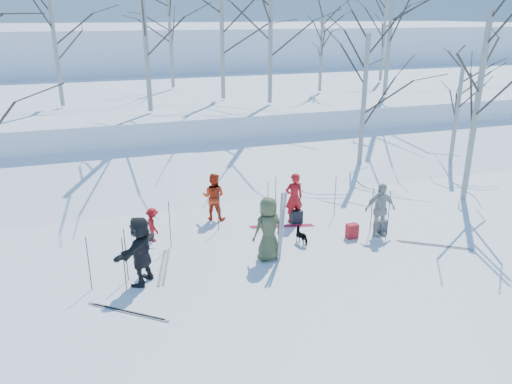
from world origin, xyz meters
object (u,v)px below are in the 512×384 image
object	(u,v)px
skier_red_north	(294,198)
backpack_red	(352,231)
skier_cream_east	(380,210)
skier_grey_west	(141,250)
dog	(302,236)
backpack_dark	(296,217)
backpack_grey	(381,226)
skier_red_seated	(153,225)
skier_olive_center	(268,229)
skier_redor_behind	(214,197)

from	to	relation	value
skier_red_north	backpack_red	bearing A→B (deg)	126.41
skier_cream_east	backpack_red	distance (m)	1.00
skier_grey_west	skier_cream_east	bearing A→B (deg)	133.61
skier_cream_east	dog	size ratio (longest dim) A/B	2.83
skier_grey_west	backpack_dark	size ratio (longest dim) A/B	4.19
dog	backpack_grey	bearing A→B (deg)	162.14
skier_red_seated	skier_grey_west	xyz separation A→B (m)	(-0.56, -2.24, 0.35)
skier_cream_east	backpack_grey	world-z (taller)	skier_cream_east
skier_red_seated	backpack_red	world-z (taller)	skier_red_seated
skier_cream_east	backpack_grey	size ratio (longest dim) A/B	4.12
skier_olive_center	skier_red_seated	xyz separation A→B (m)	(-2.67, 2.05, -0.36)
skier_red_seated	dog	world-z (taller)	skier_red_seated
skier_grey_west	skier_red_north	bearing A→B (deg)	153.93
skier_olive_center	dog	size ratio (longest dim) A/B	3.04
skier_red_north	backpack_dark	size ratio (longest dim) A/B	3.88
skier_olive_center	backpack_red	bearing A→B (deg)	177.35
skier_redor_behind	skier_cream_east	size ratio (longest dim) A/B	0.94
skier_redor_behind	dog	world-z (taller)	skier_redor_behind
skier_grey_west	skier_redor_behind	bearing A→B (deg)	-179.54
backpack_red	backpack_grey	distance (m)	1.00
skier_olive_center	skier_red_north	xyz separation A→B (m)	(1.58, 2.06, -0.07)
skier_cream_east	backpack_dark	size ratio (longest dim) A/B	3.92
skier_olive_center	skier_red_seated	distance (m)	3.38
skier_red_north	skier_cream_east	bearing A→B (deg)	140.89
backpack_red	skier_red_north	bearing A→B (deg)	124.37
dog	backpack_grey	world-z (taller)	dog
skier_cream_east	skier_grey_west	distance (m)	6.76
skier_cream_east	skier_grey_west	size ratio (longest dim) A/B	0.93
skier_red_seated	skier_grey_west	size ratio (longest dim) A/B	0.58
skier_red_seated	backpack_red	xyz separation A→B (m)	(5.37, -1.61, -0.28)
skier_redor_behind	backpack_dark	xyz separation A→B (m)	(2.29, -1.10, -0.54)
backpack_red	backpack_dark	bearing A→B (deg)	125.75
skier_cream_east	skier_red_seated	bearing A→B (deg)	169.76
skier_redor_behind	dog	size ratio (longest dim) A/B	2.67
backpack_dark	backpack_grey	bearing A→B (deg)	-34.41
skier_red_north	backpack_dark	distance (m)	0.59
skier_olive_center	skier_grey_west	world-z (taller)	skier_olive_center
skier_red_north	skier_cream_east	size ratio (longest dim) A/B	0.99
dog	backpack_red	bearing A→B (deg)	159.02
dog	backpack_grey	size ratio (longest dim) A/B	1.46
skier_olive_center	skier_red_north	bearing A→B (deg)	-139.21
skier_red_north	backpack_grey	distance (m)	2.69
dog	backpack_dark	xyz separation A→B (m)	(0.42, 1.40, -0.03)
skier_cream_east	skier_grey_west	world-z (taller)	skier_grey_west
skier_redor_behind	backpack_dark	bearing A→B (deg)	-175.03
skier_red_north	dog	world-z (taller)	skier_red_north
skier_olive_center	skier_red_seated	size ratio (longest dim) A/B	1.73
backpack_red	backpack_grey	xyz separation A→B (m)	(1.00, 0.07, -0.02)
skier_red_north	skier_grey_west	xyz separation A→B (m)	(-4.81, -2.26, 0.06)
dog	skier_olive_center	bearing A→B (deg)	6.53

